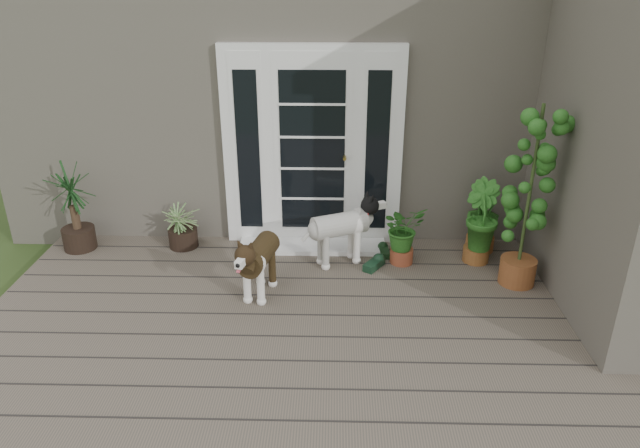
{
  "coord_description": "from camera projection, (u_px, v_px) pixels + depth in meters",
  "views": [
    {
      "loc": [
        0.03,
        -3.33,
        2.99
      ],
      "look_at": [
        -0.1,
        1.75,
        0.7
      ],
      "focal_mm": 32.59,
      "sensor_mm": 36.0,
      "label": 1
    }
  ],
  "objects": [
    {
      "name": "deck",
      "position": [
        328.0,
        367.0,
        4.6
      ],
      "size": [
        6.2,
        4.6,
        0.12
      ],
      "primitive_type": "cube",
      "color": "#6B5B4C",
      "rests_on": "ground"
    },
    {
      "name": "house_main",
      "position": [
        333.0,
        79.0,
        7.86
      ],
      "size": [
        7.4,
        4.0,
        3.1
      ],
      "primitive_type": "cube",
      "color": "#665E54",
      "rests_on": "ground"
    },
    {
      "name": "door_unit",
      "position": [
        313.0,
        148.0,
        6.14
      ],
      "size": [
        1.9,
        0.14,
        2.15
      ],
      "primitive_type": "cube",
      "color": "white",
      "rests_on": "deck"
    },
    {
      "name": "door_step",
      "position": [
        312.0,
        246.0,
        6.39
      ],
      "size": [
        1.6,
        0.4,
        0.05
      ],
      "primitive_type": "cube",
      "color": "white",
      "rests_on": "deck"
    },
    {
      "name": "brindle_dog",
      "position": [
        259.0,
        265.0,
        5.38
      ],
      "size": [
        0.47,
        0.79,
        0.62
      ],
      "primitive_type": null,
      "rotation": [
        0.0,
        0.0,
        2.92
      ],
      "color": "#3F2F17",
      "rests_on": "deck"
    },
    {
      "name": "white_dog",
      "position": [
        339.0,
        235.0,
        5.95
      ],
      "size": [
        0.83,
        0.61,
        0.64
      ],
      "primitive_type": null,
      "rotation": [
        0.0,
        0.0,
        -1.15
      ],
      "color": "white",
      "rests_on": "deck"
    },
    {
      "name": "spider_plant",
      "position": [
        182.0,
        223.0,
        6.32
      ],
      "size": [
        0.6,
        0.6,
        0.56
      ],
      "primitive_type": null,
      "rotation": [
        0.0,
        0.0,
        0.15
      ],
      "color": "#7D9B5F",
      "rests_on": "deck"
    },
    {
      "name": "yucca",
      "position": [
        74.0,
        208.0,
        6.2
      ],
      "size": [
        0.76,
        0.76,
        0.95
      ],
      "primitive_type": null,
      "rotation": [
        0.0,
        0.0,
        0.16
      ],
      "color": "black",
      "rests_on": "deck"
    },
    {
      "name": "herb_a",
      "position": [
        403.0,
        238.0,
        5.98
      ],
      "size": [
        0.59,
        0.59,
        0.56
      ],
      "primitive_type": "imported",
      "rotation": [
        0.0,
        0.0,
        0.46
      ],
      "color": "#1F651C",
      "rests_on": "deck"
    },
    {
      "name": "herb_b",
      "position": [
        478.0,
        232.0,
        5.99
      ],
      "size": [
        0.56,
        0.56,
        0.66
      ],
      "primitive_type": "imported",
      "rotation": [
        0.0,
        0.0,
        1.88
      ],
      "color": "#1A5D1B",
      "rests_on": "deck"
    },
    {
      "name": "herb_c",
      "position": [
        482.0,
        223.0,
        6.23
      ],
      "size": [
        0.57,
        0.57,
        0.64
      ],
      "primitive_type": "imported",
      "rotation": [
        0.0,
        0.0,
        4.1
      ],
      "color": "#1D4C15",
      "rests_on": "deck"
    },
    {
      "name": "sapling",
      "position": [
        529.0,
        196.0,
        5.33
      ],
      "size": [
        0.69,
        0.69,
        1.83
      ],
      "primitive_type": null,
      "rotation": [
        0.0,
        0.0,
        -0.35
      ],
      "color": "#175018",
      "rests_on": "deck"
    },
    {
      "name": "clog_left",
      "position": [
        384.0,
        251.0,
        6.24
      ],
      "size": [
        0.15,
        0.3,
        0.09
      ],
      "primitive_type": null,
      "rotation": [
        0.0,
        0.0,
        0.07
      ],
      "color": "black",
      "rests_on": "deck"
    },
    {
      "name": "clog_right",
      "position": [
        374.0,
        264.0,
        5.96
      ],
      "size": [
        0.31,
        0.35,
        0.1
      ],
      "primitive_type": null,
      "rotation": [
        0.0,
        0.0,
        -0.59
      ],
      "color": "black",
      "rests_on": "deck"
    }
  ]
}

